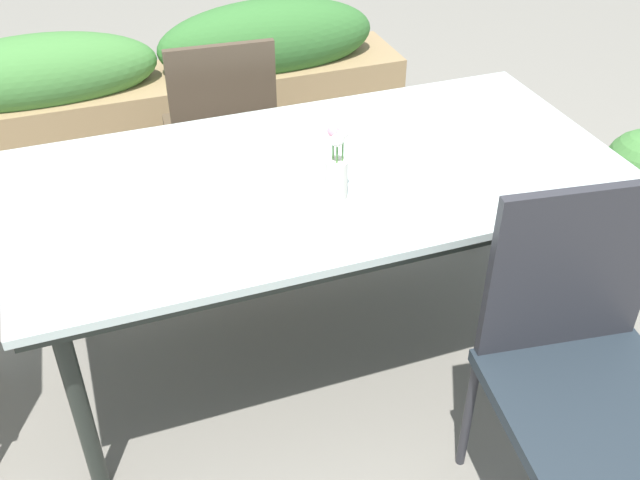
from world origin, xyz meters
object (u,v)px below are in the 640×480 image
(chair_near_right, at_px, (583,358))
(planter_box, at_px, (164,90))
(dining_table, at_px, (320,186))
(flower_vase, at_px, (336,169))
(potted_plant, at_px, (637,180))
(chair_far_side, at_px, (221,127))

(chair_near_right, bearing_deg, planter_box, -66.66)
(dining_table, bearing_deg, planter_box, 98.54)
(flower_vase, xyz_separation_m, potted_plant, (1.55, 0.39, -0.59))
(dining_table, distance_m, potted_plant, 1.62)
(dining_table, relative_size, planter_box, 0.76)
(planter_box, bearing_deg, potted_plant, -38.01)
(dining_table, bearing_deg, flower_vase, -91.62)
(dining_table, height_order, chair_near_right, chair_near_right)
(flower_vase, height_order, potted_plant, flower_vase)
(potted_plant, bearing_deg, flower_vase, -165.93)
(chair_far_side, xyz_separation_m, planter_box, (-0.11, 0.81, -0.17))
(planter_box, bearing_deg, chair_far_side, -82.14)
(chair_far_side, bearing_deg, dining_table, -76.99)
(dining_table, height_order, planter_box, dining_table)
(dining_table, distance_m, chair_near_right, 0.93)
(flower_vase, bearing_deg, potted_plant, 14.07)
(chair_near_right, height_order, planter_box, chair_near_right)
(dining_table, xyz_separation_m, planter_box, (-0.25, 1.63, -0.34))
(chair_far_side, relative_size, potted_plant, 1.91)
(dining_table, relative_size, potted_plant, 3.99)
(planter_box, bearing_deg, flower_vase, -82.31)
(chair_near_right, relative_size, flower_vase, 4.14)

